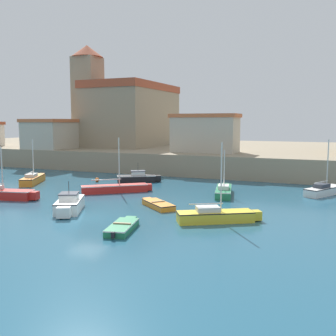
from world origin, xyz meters
name	(u,v)px	position (x,y,z in m)	size (l,w,h in m)	color
ground_plane	(88,217)	(0.00, 0.00, 0.00)	(200.00, 200.00, 0.00)	#235670
quay_seawall	(230,154)	(0.00, 41.76, 1.37)	(120.00, 40.00, 2.74)	gray
motorboat_black_0	(138,178)	(-4.34, 16.16, 0.50)	(4.83, 3.63, 2.22)	black
sailboat_yellow_1	(216,215)	(8.98, 2.30, 0.46)	(5.58, 4.00, 5.47)	yellow
sailboat_green_2	(224,190)	(6.81, 12.24, 0.43)	(2.57, 6.08, 4.25)	#237A4C
sailboat_red_4	(116,188)	(-3.24, 9.44, 0.42)	(5.91, 5.07, 5.34)	red
sailboat_orange_5	(33,179)	(-14.72, 10.78, 0.48)	(3.61, 5.82, 4.91)	orange
sailboat_white_6	(325,190)	(15.56, 16.13, 0.46)	(3.57, 5.38, 5.22)	white
motorboat_white_7	(69,204)	(-2.33, 0.96, 0.57)	(3.43, 4.95, 2.35)	white
dinghy_green_8	(123,227)	(4.10, -2.10, 0.25)	(2.11, 4.29, 0.52)	#237A4C
dinghy_orange_9	(158,204)	(3.30, 4.96, 0.25)	(3.92, 3.52, 0.53)	orange
mooring_buoy	(97,180)	(-8.72, 14.50, 0.24)	(0.48, 0.48, 0.48)	orange
church	(126,112)	(-17.03, 36.44, 8.55)	(15.17, 17.82, 17.00)	gray
harbor_shed_near_wharf	(51,134)	(-24.00, 25.28, 5.03)	(6.56, 7.16, 4.52)	#BCB29E
harbor_shed_far_end	(205,133)	(0.00, 27.56, 5.35)	(9.10, 4.31, 5.17)	#BCB29E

